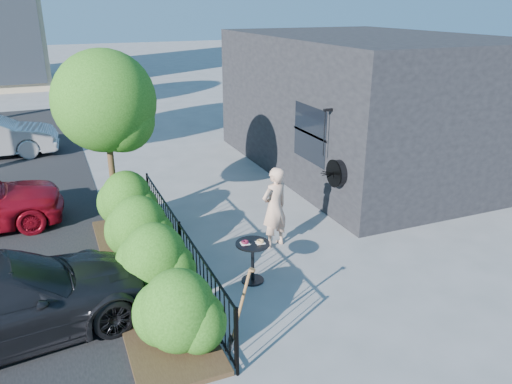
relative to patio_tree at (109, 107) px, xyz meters
name	(u,v)px	position (x,y,z in m)	size (l,w,h in m)	color
ground	(254,259)	(2.24, -2.76, -2.76)	(120.00, 120.00, 0.00)	gray
shop_building	(364,103)	(7.73, 1.74, -0.76)	(6.22, 9.00, 4.00)	black
fence	(181,248)	(0.74, -2.76, -2.20)	(0.05, 6.05, 1.10)	black
planting_bed	(145,279)	(0.04, -2.76, -2.72)	(1.30, 6.00, 0.08)	#382616
shrubs	(147,245)	(0.14, -2.66, -2.06)	(1.10, 5.60, 1.24)	#215212
patio_tree	(109,107)	(0.00, 0.00, 0.00)	(2.20, 2.20, 3.94)	#3F2B19
cafe_table	(253,255)	(1.89, -3.51, -2.22)	(0.63, 0.63, 0.84)	black
woman	(274,208)	(2.87, -2.34, -1.89)	(0.64, 0.42, 1.75)	#D4A589
shovel	(239,314)	(0.98, -5.18, -2.18)	(0.44, 0.17, 1.32)	brown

